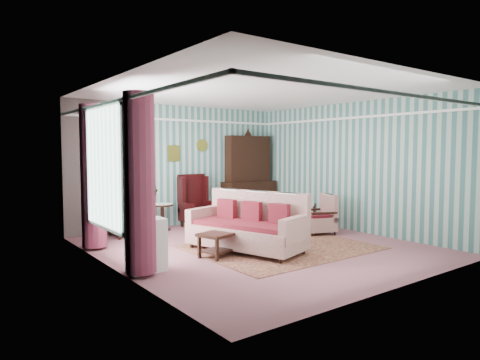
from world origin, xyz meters
TOP-DOWN VIEW (x-y plane):
  - floor at (0.00, 0.00)m, footprint 6.00×6.00m
  - room_shell at (-0.62, 0.18)m, footprint 5.53×6.02m
  - bookcase at (-1.35, 2.84)m, footprint 0.80×0.28m
  - dresser_hutch at (1.90, 2.72)m, footprint 1.50×0.56m
  - wingback_left at (-1.60, 2.45)m, footprint 0.76×0.80m
  - wingback_right at (0.15, 2.45)m, footprint 0.76×0.80m
  - seated_woman at (-1.60, 2.45)m, footprint 0.44×0.40m
  - round_side_table at (-0.70, 2.60)m, footprint 0.50×0.50m
  - nest_table at (2.47, 0.90)m, footprint 0.45×0.38m
  - plant_stand at (-2.40, -0.30)m, footprint 0.55×0.35m
  - rug at (0.30, -0.30)m, footprint 3.20×2.60m
  - sofa at (-0.40, -0.15)m, footprint 1.51×2.32m
  - floral_armchair at (1.85, 0.20)m, footprint 1.02×0.94m
  - coffee_table at (-0.89, -0.16)m, footprint 1.07×0.74m
  - potted_plant_a at (-2.45, -0.40)m, footprint 0.48×0.44m
  - potted_plant_b at (-2.28, -0.16)m, footprint 0.32×0.29m
  - potted_plant_c at (-2.49, -0.21)m, footprint 0.29×0.29m

SIDE VIEW (x-z plane):
  - floor at x=0.00m, z-range 0.00..0.00m
  - rug at x=0.30m, z-range 0.00..0.01m
  - coffee_table at x=-0.89m, z-range 0.00..0.42m
  - nest_table at x=2.47m, z-range 0.00..0.54m
  - round_side_table at x=-0.70m, z-range 0.00..0.60m
  - plant_stand at x=-2.40m, z-range 0.00..0.80m
  - floral_armchair at x=1.85m, z-range 0.00..0.98m
  - sofa at x=-0.40m, z-range 0.00..1.12m
  - seated_woman at x=-1.60m, z-range 0.00..1.18m
  - wingback_left at x=-1.60m, z-range 0.00..1.25m
  - wingback_right at x=0.15m, z-range 0.00..1.25m
  - potted_plant_c at x=-2.49m, z-range 0.80..1.20m
  - potted_plant_a at x=-2.45m, z-range 0.80..1.26m
  - potted_plant_b at x=-2.28m, z-range 0.80..1.28m
  - bookcase at x=-1.35m, z-range 0.00..2.24m
  - dresser_hutch at x=1.90m, z-range 0.00..2.36m
  - room_shell at x=-0.62m, z-range 0.55..3.46m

